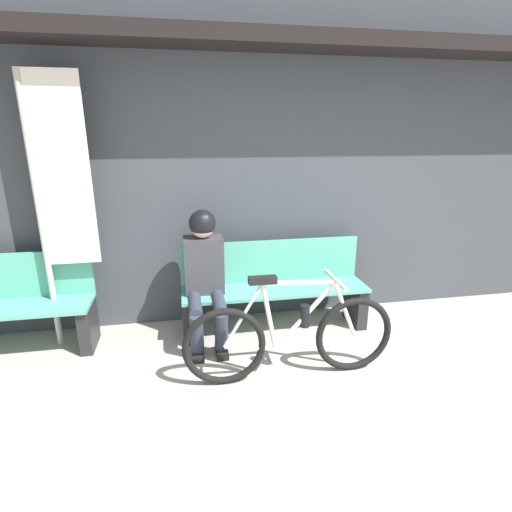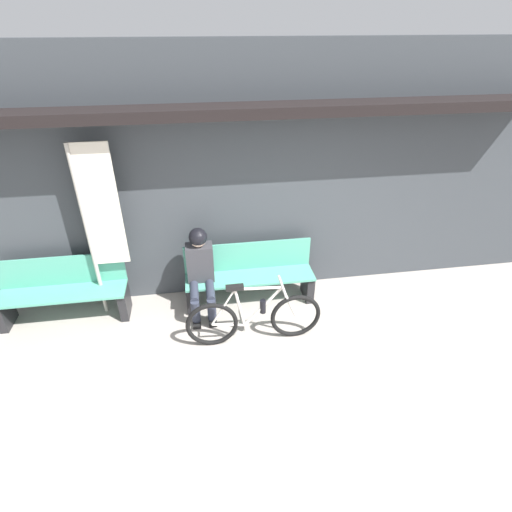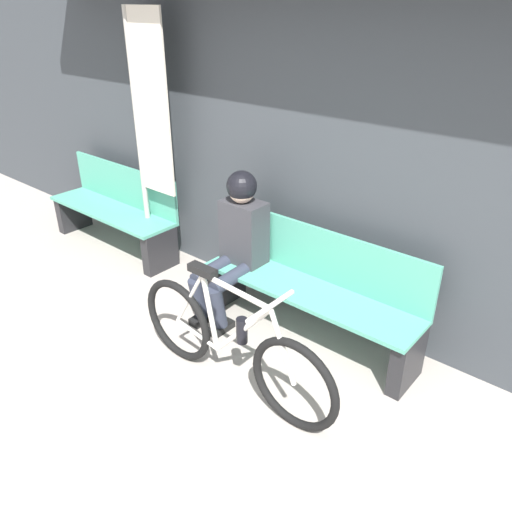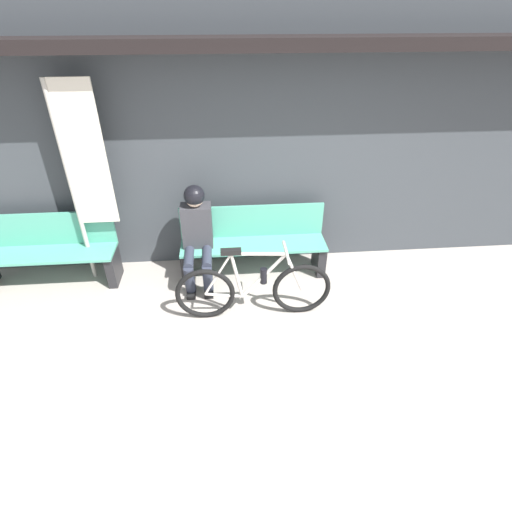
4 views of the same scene
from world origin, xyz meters
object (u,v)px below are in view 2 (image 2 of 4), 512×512
(person_seated, at_px, (200,267))
(park_bench_far, at_px, (63,293))
(park_bench_near, at_px, (250,276))
(bicycle, at_px, (254,318))
(banner_pole, at_px, (98,217))

(person_seated, xyz_separation_m, park_bench_far, (-1.74, 0.11, -0.29))
(park_bench_near, distance_m, bicycle, 0.82)
(bicycle, bearing_deg, park_bench_far, 160.69)
(park_bench_near, bearing_deg, bicycle, -93.97)
(park_bench_near, xyz_separation_m, person_seated, (-0.64, -0.11, 0.28))
(park_bench_far, distance_m, banner_pole, 1.16)
(person_seated, relative_size, banner_pole, 0.52)
(park_bench_far, relative_size, banner_pole, 0.69)
(park_bench_near, distance_m, park_bench_far, 2.38)
(bicycle, height_order, person_seated, person_seated)
(park_bench_near, xyz_separation_m, bicycle, (-0.06, -0.82, -0.05))
(park_bench_near, height_order, park_bench_far, same)
(park_bench_far, bearing_deg, bicycle, -19.31)
(bicycle, bearing_deg, person_seated, 129.66)
(park_bench_far, bearing_deg, park_bench_near, 0.05)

